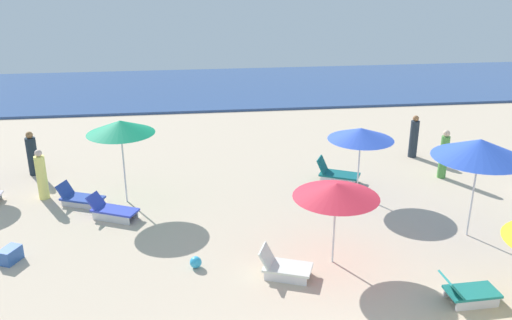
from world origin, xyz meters
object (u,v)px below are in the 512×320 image
at_px(beachgoer_0, 32,155).
at_px(cooler_box_0, 10,255).
at_px(lounge_chair_2_1, 79,197).
at_px(umbrella_3, 361,134).
at_px(beach_ball_2, 196,262).
at_px(beachgoer_4, 414,138).
at_px(lounge_chair_2_0, 112,210).
at_px(umbrella_4, 480,149).
at_px(lounge_chair_3_0, 336,174).
at_px(umbrella_0, 336,190).
at_px(umbrella_2, 120,127).
at_px(lounge_chair_1_0, 467,292).
at_px(beachgoer_2, 42,176).
at_px(beachgoer_1, 444,155).
at_px(lounge_chair_0_0, 284,266).

height_order(beachgoer_0, cooler_box_0, beachgoer_0).
distance_m(lounge_chair_2_1, umbrella_3, 8.99).
bearing_deg(beach_ball_2, beachgoer_4, 39.62).
distance_m(umbrella_3, beach_ball_2, 6.76).
height_order(lounge_chair_2_0, beachgoer_4, beachgoer_4).
height_order(lounge_chair_2_1, umbrella_4, umbrella_4).
height_order(umbrella_3, beach_ball_2, umbrella_3).
distance_m(lounge_chair_3_0, umbrella_4, 5.40).
height_order(umbrella_0, umbrella_2, umbrella_2).
relative_size(lounge_chair_1_0, cooler_box_0, 2.37).
bearing_deg(umbrella_3, umbrella_2, 176.86).
height_order(umbrella_0, umbrella_3, umbrella_3).
bearing_deg(umbrella_2, cooler_box_0, -127.83).
bearing_deg(beachgoer_0, umbrella_4, -88.55).
relative_size(umbrella_0, umbrella_3, 0.95).
relative_size(umbrella_2, lounge_chair_3_0, 1.71).
bearing_deg(umbrella_2, beachgoer_0, 141.89).
relative_size(umbrella_2, umbrella_3, 1.17).
relative_size(lounge_chair_3_0, beachgoer_2, 0.95).
height_order(lounge_chair_1_0, beachgoer_1, beachgoer_1).
bearing_deg(beachgoer_1, lounge_chair_2_0, 8.71).
height_order(lounge_chair_1_0, umbrella_2, umbrella_2).
xyz_separation_m(umbrella_0, lounge_chair_1_0, (2.54, -2.05, -1.70)).
distance_m(lounge_chair_0_0, umbrella_2, 6.74).
xyz_separation_m(beachgoer_2, beachgoer_4, (13.16, 2.25, -0.00)).
relative_size(beachgoer_4, cooler_box_0, 2.95).
xyz_separation_m(beachgoer_1, beachgoer_2, (-13.36, -0.12, -0.06)).
bearing_deg(umbrella_3, beach_ball_2, -144.43).
bearing_deg(umbrella_2, lounge_chair_1_0, -38.28).
distance_m(lounge_chair_1_0, umbrella_4, 4.04).
relative_size(lounge_chair_0_0, beachgoer_4, 0.85).
distance_m(umbrella_4, beachgoer_4, 6.53).
height_order(lounge_chair_0_0, umbrella_3, umbrella_3).
xyz_separation_m(umbrella_2, beachgoer_2, (-2.64, 0.56, -1.68)).
height_order(lounge_chair_0_0, cooler_box_0, lounge_chair_0_0).
bearing_deg(umbrella_0, cooler_box_0, 172.92).
distance_m(lounge_chair_1_0, beachgoer_0, 14.69).
bearing_deg(cooler_box_0, lounge_chair_2_1, -174.54).
relative_size(lounge_chair_2_1, umbrella_4, 0.54).
bearing_deg(lounge_chair_1_0, beach_ball_2, 67.62).
relative_size(lounge_chair_2_0, beachgoer_2, 0.95).
xyz_separation_m(lounge_chair_0_0, beachgoer_0, (-7.65, 7.54, 0.47)).
distance_m(lounge_chair_0_0, umbrella_4, 6.04).
xyz_separation_m(lounge_chair_2_0, beachgoer_1, (11.03, 1.82, 0.57)).
bearing_deg(lounge_chair_1_0, umbrella_2, 49.50).
xyz_separation_m(umbrella_4, beachgoer_4, (0.92, 6.22, -1.78)).
bearing_deg(beachgoer_0, lounge_chair_3_0, -74.20).
xyz_separation_m(umbrella_2, umbrella_4, (9.60, -3.40, 0.09)).
bearing_deg(beachgoer_4, cooler_box_0, 22.09).
relative_size(umbrella_0, beachgoer_1, 1.25).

